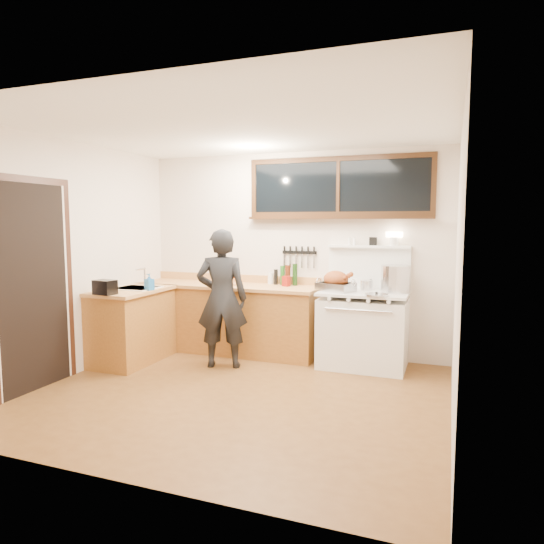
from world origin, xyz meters
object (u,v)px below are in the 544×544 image
at_px(man, 222,299).
at_px(roast_turkey, 336,282).
at_px(vintage_stove, 363,327).
at_px(cutting_board, 227,281).

relative_size(man, roast_turkey, 3.43).
bearing_deg(vintage_stove, man, -158.85).
bearing_deg(cutting_board, roast_turkey, -3.17).
bearing_deg(roast_turkey, man, -156.98).
relative_size(vintage_stove, roast_turkey, 3.34).
relative_size(cutting_board, roast_turkey, 0.90).
distance_m(vintage_stove, roast_turkey, 0.63).
distance_m(man, cutting_board, 0.67).
relative_size(vintage_stove, cutting_board, 3.70).
xyz_separation_m(vintage_stove, man, (-1.56, -0.60, 0.35)).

